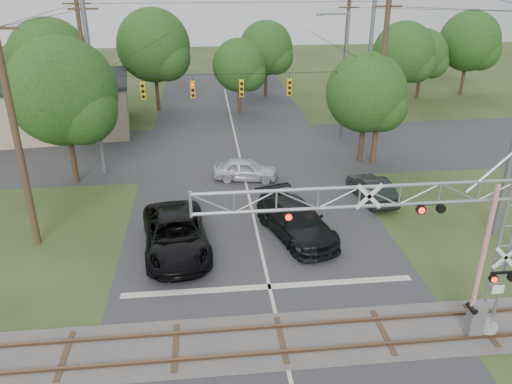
{
  "coord_description": "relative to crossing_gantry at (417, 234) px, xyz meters",
  "views": [
    {
      "loc": [
        -2.58,
        -12.79,
        12.98
      ],
      "look_at": [
        -0.38,
        7.5,
        3.77
      ],
      "focal_mm": 35.0,
      "sensor_mm": 36.0,
      "label": 1
    }
  ],
  "objects": [
    {
      "name": "crossing_gantry",
      "position": [
        0.0,
        0.0,
        0.0
      ],
      "size": [
        11.63,
        0.93,
        7.27
      ],
      "color": "gray",
      "rests_on": "ground"
    },
    {
      "name": "road_cross",
      "position": [
        -4.6,
        22.36,
        -4.53
      ],
      "size": [
        90.0,
        12.0,
        0.02
      ],
      "primitive_type": "cube",
      "color": "#2C2C2E",
      "rests_on": "ground"
    },
    {
      "name": "utility_poles",
      "position": [
        -1.65,
        20.74,
        1.47
      ],
      "size": [
        26.06,
        26.69,
        13.8
      ],
      "color": "#41301E",
      "rests_on": "ground"
    },
    {
      "name": "streetlight",
      "position": [
        4.02,
        24.78,
        1.04
      ],
      "size": [
        2.66,
        0.28,
        9.98
      ],
      "color": "slate",
      "rests_on": "ground"
    },
    {
      "name": "traffic_signal_span",
      "position": [
        -3.66,
        18.36,
        1.2
      ],
      "size": [
        19.34,
        0.36,
        11.5
      ],
      "color": "slate",
      "rests_on": "ground"
    },
    {
      "name": "road_main",
      "position": [
        -4.6,
        8.36,
        -4.53
      ],
      "size": [
        14.0,
        90.0,
        0.02
      ],
      "primitive_type": "cube",
      "color": "#2C2C2E",
      "rests_on": "ground"
    },
    {
      "name": "sedan_silver",
      "position": [
        -4.53,
        16.28,
        -3.82
      ],
      "size": [
        4.49,
        2.48,
        1.45
      ],
      "primitive_type": "imported",
      "rotation": [
        0.0,
        0.0,
        1.38
      ],
      "color": "#BABBC3",
      "rests_on": "ground"
    },
    {
      "name": "commercial_building",
      "position": [
        -23.08,
        28.77,
        -2.31
      ],
      "size": [
        20.12,
        12.04,
        4.45
      ],
      "rotation": [
        0.0,
        0.0,
        0.13
      ],
      "color": "tan",
      "rests_on": "ground"
    },
    {
      "name": "pickup_black",
      "position": [
        -8.81,
        7.48,
        -3.62
      ],
      "size": [
        3.8,
        6.95,
        1.85
      ],
      "primitive_type": "imported",
      "rotation": [
        0.0,
        0.0,
        0.11
      ],
      "color": "black",
      "rests_on": "ground"
    },
    {
      "name": "ground",
      "position": [
        -4.6,
        -1.64,
        -4.54
      ],
      "size": [
        160.0,
        160.0,
        0.0
      ],
      "primitive_type": "plane",
      "color": "#2C3E1C",
      "rests_on": "ground"
    },
    {
      "name": "railroad_track",
      "position": [
        -4.6,
        0.36,
        -4.51
      ],
      "size": [
        90.0,
        3.2,
        0.17
      ],
      "color": "#49433F",
      "rests_on": "ground"
    },
    {
      "name": "suv_dark",
      "position": [
        2.8,
        12.28,
        -3.8
      ],
      "size": [
        2.05,
        4.62,
        1.47
      ],
      "primitive_type": "imported",
      "rotation": [
        0.0,
        0.0,
        3.25
      ],
      "color": "black",
      "rests_on": "ground"
    },
    {
      "name": "car_dark",
      "position": [
        -2.6,
        8.36,
        -3.65
      ],
      "size": [
        4.21,
        6.58,
        1.77
      ],
      "primitive_type": "imported",
      "rotation": [
        0.0,
        0.0,
        0.3
      ],
      "color": "black",
      "rests_on": "ground"
    },
    {
      "name": "treeline",
      "position": [
        -5.42,
        30.86,
        1.0
      ],
      "size": [
        57.93,
        28.76,
        9.7
      ],
      "color": "#3B271B",
      "rests_on": "ground"
    }
  ]
}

